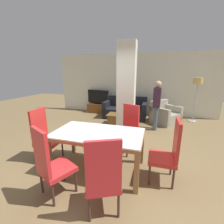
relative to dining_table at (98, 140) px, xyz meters
name	(u,v)px	position (x,y,z in m)	size (l,w,h in m)	color
ground_plane	(99,168)	(0.00, 0.00, -0.62)	(18.00, 18.00, 0.00)	brown
back_wall	(133,84)	(0.00, 4.39, 0.73)	(7.20, 0.09, 2.70)	silver
divider_pillar	(126,91)	(0.20, 1.76, 0.73)	(0.49, 0.37, 2.70)	silver
dining_table	(98,140)	(0.00, 0.00, 0.00)	(1.71, 0.97, 0.78)	olive
dining_chair_near_left	(50,163)	(-0.43, -0.85, -0.04)	(0.62, 0.62, 1.14)	red
dining_chair_head_right	(169,151)	(1.28, 0.00, -0.04)	(0.46, 0.46, 1.14)	red
dining_chair_far_right	(128,128)	(0.43, 0.90, -0.04)	(0.61, 0.61, 1.14)	red
dining_chair_head_left	(44,134)	(-1.24, 0.00, -0.04)	(0.46, 0.46, 1.14)	red
dining_chair_near_right	(103,176)	(0.42, -0.92, -0.04)	(0.61, 0.61, 1.14)	red
sofa	(125,110)	(-0.18, 3.64, -0.32)	(1.76, 0.87, 0.89)	black
armchair	(164,115)	(1.40, 3.40, -0.34)	(1.24, 1.25, 0.83)	#A49D8C
coffee_table	(116,119)	(-0.32, 2.68, -0.42)	(0.65, 0.57, 0.39)	brown
bottle	(120,110)	(-0.24, 2.79, -0.12)	(0.07, 0.07, 0.30)	#B2B7BC
tv_stand	(98,108)	(-1.60, 4.11, -0.41)	(1.01, 0.40, 0.43)	brown
tv_screen	(98,97)	(-1.60, 4.11, 0.12)	(1.09, 0.27, 0.65)	black
floor_lamp	(197,85)	(2.49, 3.84, 0.80)	(0.33, 0.33, 1.69)	#B7B7BC
standing_person	(157,102)	(1.07, 2.55, 0.31)	(0.25, 0.40, 1.62)	#465462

